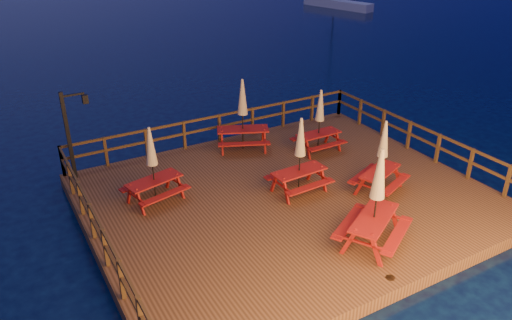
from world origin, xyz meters
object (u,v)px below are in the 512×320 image
(lamp_post, at_px, (72,127))
(sailboat, at_px, (337,4))
(picnic_table_0, at_px, (320,120))
(picnic_table_1, at_px, (152,164))
(picnic_table_2, at_px, (382,156))

(lamp_post, distance_m, sailboat, 38.85)
(picnic_table_0, bearing_deg, picnic_table_1, -176.76)
(lamp_post, bearing_deg, sailboat, 39.06)
(picnic_table_0, height_order, picnic_table_2, picnic_table_2)
(picnic_table_1, bearing_deg, sailboat, 30.27)
(sailboat, relative_size, picnic_table_0, 4.74)
(lamp_post, distance_m, picnic_table_2, 9.92)
(lamp_post, height_order, picnic_table_1, lamp_post)
(picnic_table_0, distance_m, picnic_table_1, 6.52)
(lamp_post, xyz_separation_m, picnic_table_2, (8.07, -5.75, -0.55))
(lamp_post, height_order, sailboat, sailboat)
(sailboat, height_order, picnic_table_2, sailboat)
(lamp_post, height_order, picnic_table_2, lamp_post)
(picnic_table_1, bearing_deg, lamp_post, 107.31)
(lamp_post, relative_size, picnic_table_0, 1.26)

